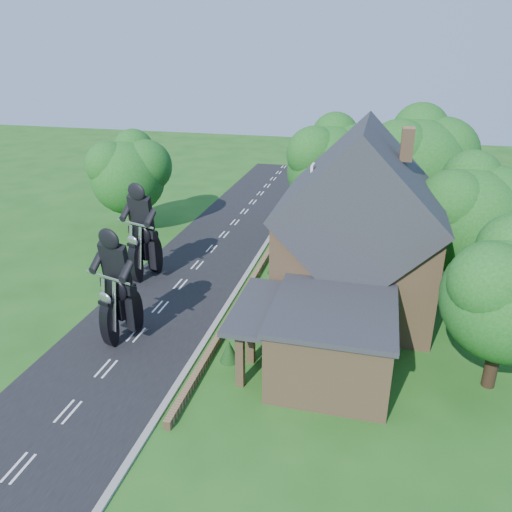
% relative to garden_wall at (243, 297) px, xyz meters
% --- Properties ---
extents(ground, '(120.00, 120.00, 0.00)m').
position_rel_garden_wall_xyz_m(ground, '(-4.30, -5.00, -0.20)').
color(ground, '#1D5217').
rests_on(ground, ground).
extents(road, '(7.00, 80.00, 0.02)m').
position_rel_garden_wall_xyz_m(road, '(-4.30, -5.00, -0.19)').
color(road, black).
rests_on(road, ground).
extents(kerb, '(0.30, 80.00, 0.12)m').
position_rel_garden_wall_xyz_m(kerb, '(-0.65, -5.00, -0.14)').
color(kerb, gray).
rests_on(kerb, ground).
extents(garden_wall, '(0.30, 22.00, 0.40)m').
position_rel_garden_wall_xyz_m(garden_wall, '(0.00, 0.00, 0.00)').
color(garden_wall, olive).
rests_on(garden_wall, ground).
extents(house, '(9.54, 8.64, 10.24)m').
position_rel_garden_wall_xyz_m(house, '(6.19, 1.00, 4.14)').
color(house, olive).
rests_on(house, ground).
extents(annex, '(7.05, 5.94, 3.44)m').
position_rel_garden_wall_xyz_m(annex, '(5.57, -5.80, 1.57)').
color(annex, olive).
rests_on(annex, ground).
extents(tree_house_right, '(6.51, 6.00, 8.40)m').
position_rel_garden_wall_xyz_m(tree_house_right, '(12.35, 3.62, 4.99)').
color(tree_house_right, black).
rests_on(tree_house_right, ground).
extents(tree_behind_house, '(7.81, 7.20, 10.08)m').
position_rel_garden_wall_xyz_m(tree_behind_house, '(9.88, 11.14, 6.03)').
color(tree_behind_house, black).
rests_on(tree_behind_house, ground).
extents(tree_behind_left, '(6.94, 6.40, 9.16)m').
position_rel_garden_wall_xyz_m(tree_behind_left, '(3.86, 12.13, 5.53)').
color(tree_behind_left, black).
rests_on(tree_behind_left, ground).
extents(tree_far_road, '(6.08, 5.60, 7.84)m').
position_rel_garden_wall_xyz_m(tree_far_road, '(-11.16, 9.11, 4.64)').
color(tree_far_road, black).
rests_on(tree_far_road, ground).
extents(shrub_a, '(0.90, 0.90, 1.10)m').
position_rel_garden_wall_xyz_m(shrub_a, '(1.00, -6.00, 0.35)').
color(shrub_a, '#103311').
rests_on(shrub_a, ground).
extents(shrub_b, '(0.90, 0.90, 1.10)m').
position_rel_garden_wall_xyz_m(shrub_b, '(1.00, -3.50, 0.35)').
color(shrub_b, '#103311').
rests_on(shrub_b, ground).
extents(shrub_c, '(0.90, 0.90, 1.10)m').
position_rel_garden_wall_xyz_m(shrub_c, '(1.00, -1.00, 0.35)').
color(shrub_c, '#103311').
rests_on(shrub_c, ground).
extents(shrub_d, '(0.90, 0.90, 1.10)m').
position_rel_garden_wall_xyz_m(shrub_d, '(1.00, 4.00, 0.35)').
color(shrub_d, '#103311').
rests_on(shrub_d, ground).
extents(shrub_e, '(0.90, 0.90, 1.10)m').
position_rel_garden_wall_xyz_m(shrub_e, '(1.00, 6.50, 0.35)').
color(shrub_e, '#103311').
rests_on(shrub_e, ground).
extents(shrub_f, '(0.90, 0.90, 1.10)m').
position_rel_garden_wall_xyz_m(shrub_f, '(1.00, 9.00, 0.35)').
color(shrub_f, '#103311').
rests_on(shrub_f, ground).
extents(motorcycle_lead, '(1.01, 1.98, 1.79)m').
position_rel_garden_wall_xyz_m(motorcycle_lead, '(-4.75, -5.42, 0.69)').
color(motorcycle_lead, black).
rests_on(motorcycle_lead, ground).
extents(motorcycle_follow, '(1.08, 2.06, 1.86)m').
position_rel_garden_wall_xyz_m(motorcycle_follow, '(-6.78, 1.47, 0.73)').
color(motorcycle_follow, black).
rests_on(motorcycle_follow, ground).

